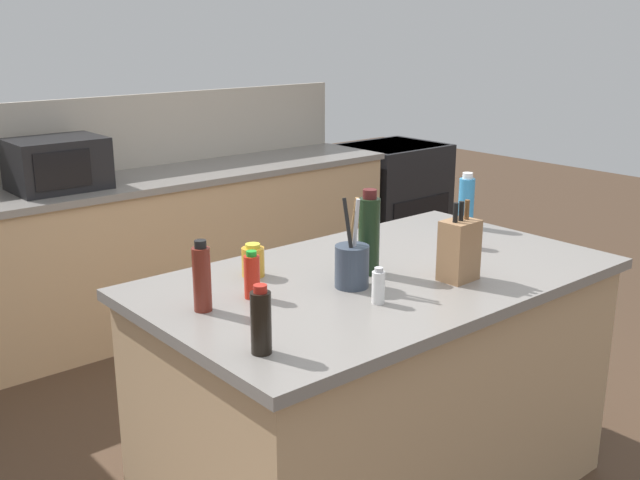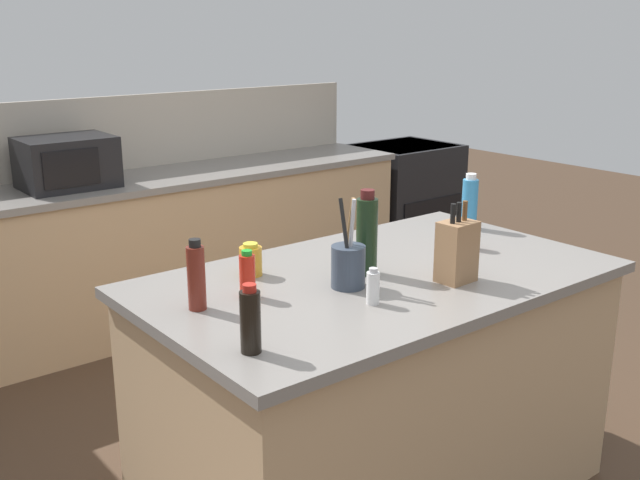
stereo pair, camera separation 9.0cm
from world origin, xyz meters
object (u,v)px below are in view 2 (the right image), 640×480
Objects in this scene: salt_shaker at (373,287)px; dish_soap_bottle at (470,203)px; hot_sauce_bottle at (247,275)px; vinegar_bottle at (196,277)px; spice_jar_paprika at (470,237)px; range_oven at (403,202)px; soy_sauce_bottle at (250,321)px; microwave at (67,162)px; honey_jar at (251,260)px; wine_bottle at (367,235)px; utensil_crock at (348,265)px; knife_block at (457,251)px.

dish_soap_bottle is (0.97, 0.43, 0.06)m from salt_shaker.
hot_sauce_bottle is 0.19m from vinegar_bottle.
spice_jar_paprika is 1.21m from vinegar_bottle.
range_oven is at bearing 50.71° from spice_jar_paprika.
soy_sauce_bottle is (-3.05, -2.48, 0.57)m from range_oven.
dish_soap_bottle is (0.24, 0.22, 0.07)m from spice_jar_paprika.
soy_sauce_bottle is at bearing -99.29° from microwave.
microwave is at bearing 88.88° from honey_jar.
honey_jar is (-0.04, -1.92, -0.09)m from microwave.
microwave reaches higher than dish_soap_bottle.
dish_soap_bottle is at bearing 23.90° from salt_shaker.
dish_soap_bottle reaches higher than hot_sauce_bottle.
hot_sauce_bottle is at bearing 132.84° from salt_shaker.
spice_jar_paprika is at bearing -5.30° from hot_sauce_bottle.
wine_bottle is (0.31, -2.17, 0.01)m from microwave.
hot_sauce_bottle is (-0.33, 0.14, -0.00)m from utensil_crock.
honey_jar is 0.52m from salt_shaker.
hot_sauce_bottle is at bearing -143.27° from range_oven.
spice_jar_paprika is (0.89, -0.28, -0.00)m from honey_jar.
salt_shaker is 0.75× the size of hot_sauce_bottle.
range_oven is at bearing 39.08° from soy_sauce_bottle.
utensil_crock is 1.58× the size of soy_sauce_bottle.
utensil_crock is 2.59× the size of salt_shaker.
range_oven is 2.89m from spice_jar_paprika.
utensil_crock is 0.69m from spice_jar_paprika.
dish_soap_bottle is at bearing 4.53° from vinegar_bottle.
utensil_crock reaches higher than soy_sauce_bottle.
honey_jar is 0.37m from vinegar_bottle.
soy_sauce_bottle is 0.86× the size of vinegar_bottle.
wine_bottle is (-0.78, -0.19, 0.03)m from dish_soap_bottle.
knife_block is 2.35× the size of salt_shaker.
microwave is 2.11m from hot_sauce_bottle.
microwave reaches higher than salt_shaker.
vinegar_bottle is (-0.52, 0.14, 0.03)m from utensil_crock.
dish_soap_bottle is 1.46m from vinegar_bottle.
honey_jar is 0.61× the size of soy_sauce_bottle.
soy_sauce_bottle is at bearing -140.92° from range_oven.
vinegar_bottle is at bearing 83.11° from soy_sauce_bottle.
utensil_crock reaches higher than range_oven.
soy_sauce_bottle is at bearing -167.32° from spice_jar_paprika.
microwave is (-2.65, 0.00, 0.62)m from range_oven.
honey_jar reaches higher than range_oven.
honey_jar is at bearing 176.92° from dish_soap_bottle.
knife_block is at bearing -146.25° from spice_jar_paprika.
spice_jar_paprika is at bearing -138.15° from dish_soap_bottle.
soy_sauce_bottle is (-0.37, -0.56, 0.04)m from honey_jar.
microwave reaches higher than spice_jar_paprika.
salt_shaker is 0.53× the size of vinegar_bottle.
knife_block is at bearing -131.45° from range_oven.
soy_sauce_bottle is at bearing -123.31° from honey_jar.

